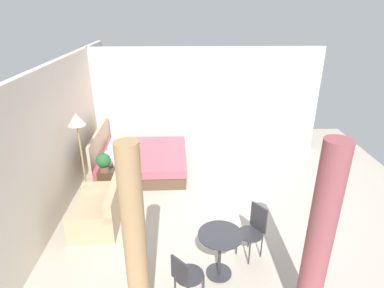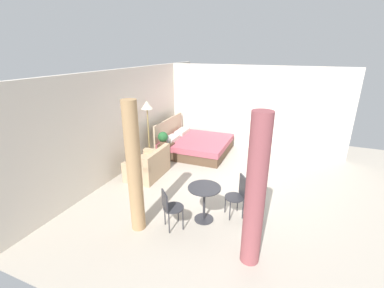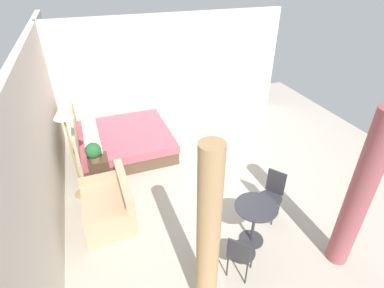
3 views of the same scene
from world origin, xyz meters
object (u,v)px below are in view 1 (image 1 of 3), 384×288
(balcony_table, at_px, (220,247))
(couch, at_px, (100,211))
(potted_plant, at_px, (104,162))
(cafe_chair_near_couch, at_px, (185,275))
(bed, at_px, (141,160))
(vase, at_px, (108,162))
(floor_lamp, at_px, (78,128))
(cafe_chair_near_window, at_px, (254,227))
(nightstand, at_px, (109,179))

(balcony_table, bearing_deg, couch, 58.46)
(couch, xyz_separation_m, potted_plant, (1.07, 0.12, 0.48))
(balcony_table, bearing_deg, cafe_chair_near_couch, 134.66)
(cafe_chair_near_couch, bearing_deg, bed, 15.46)
(vase, height_order, balcony_table, same)
(potted_plant, relative_size, floor_lamp, 0.21)
(floor_lamp, distance_m, cafe_chair_near_window, 3.72)
(cafe_chair_near_couch, bearing_deg, couch, 41.39)
(bed, xyz_separation_m, cafe_chair_near_couch, (-3.87, -1.07, 0.23))
(couch, xyz_separation_m, floor_lamp, (0.82, 0.46, 1.33))
(nightstand, height_order, balcony_table, balcony_table)
(couch, distance_m, floor_lamp, 1.63)
(floor_lamp, bearing_deg, vase, -38.33)
(potted_plant, bearing_deg, vase, -9.34)
(potted_plant, height_order, vase, potted_plant)
(nightstand, height_order, vase, vase)
(potted_plant, distance_m, cafe_chair_near_window, 3.41)
(nightstand, bearing_deg, floor_lamp, 132.76)
(bed, height_order, potted_plant, bed)
(floor_lamp, bearing_deg, nightstand, -47.24)
(potted_plant, relative_size, cafe_chair_near_couch, 0.50)
(couch, bearing_deg, balcony_table, -121.54)
(vase, distance_m, cafe_chair_near_couch, 3.50)
(bed, distance_m, cafe_chair_near_window, 3.67)
(nightstand, distance_m, vase, 0.39)
(nightstand, bearing_deg, cafe_chair_near_couch, -150.81)
(couch, distance_m, potted_plant, 1.18)
(potted_plant, height_order, balcony_table, potted_plant)
(couch, xyz_separation_m, balcony_table, (-1.28, -2.09, 0.25))
(couch, height_order, balcony_table, couch)
(cafe_chair_near_couch, bearing_deg, nightstand, 29.19)
(bed, distance_m, cafe_chair_near_couch, 4.02)
(balcony_table, xyz_separation_m, cafe_chair_near_window, (0.42, -0.59, 0.01))
(nightstand, height_order, floor_lamp, floor_lamp)
(couch, distance_m, cafe_chair_near_couch, 2.39)
(balcony_table, bearing_deg, nightstand, 41.43)
(floor_lamp, relative_size, cafe_chair_near_window, 2.12)
(floor_lamp, relative_size, cafe_chair_near_couch, 2.34)
(potted_plant, bearing_deg, floor_lamp, 126.99)
(nightstand, bearing_deg, couch, -176.23)
(nightstand, relative_size, floor_lamp, 0.28)
(couch, height_order, cafe_chair_near_window, cafe_chair_near_window)
(bed, relative_size, couch, 1.70)
(nightstand, relative_size, balcony_table, 0.71)
(bed, relative_size, cafe_chair_near_couch, 2.62)
(nightstand, xyz_separation_m, balcony_table, (-2.45, -2.17, 0.26))
(balcony_table, relative_size, cafe_chair_near_couch, 0.92)
(bed, height_order, cafe_chair_near_couch, bed)
(couch, bearing_deg, nightstand, 3.77)
(couch, relative_size, cafe_chair_near_window, 1.40)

